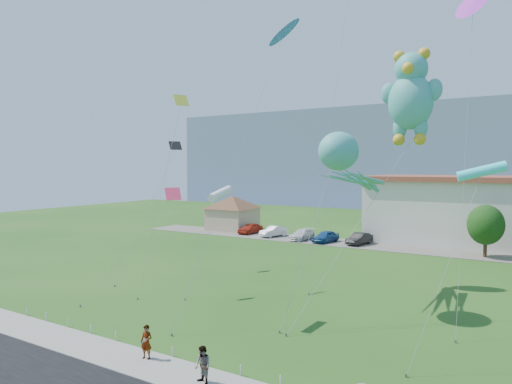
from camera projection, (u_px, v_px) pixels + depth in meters
ground at (205, 351)px, 22.95m from camera, size 160.00×160.00×0.00m
sidewalk at (168, 371)px, 20.59m from camera, size 80.00×2.50×0.10m
parking_strip at (390, 247)px, 52.87m from camera, size 70.00×6.00×0.06m
hill_ridge at (473, 156)px, 124.86m from camera, size 160.00×50.00×25.00m
pavilion at (233, 210)px, 67.66m from camera, size 9.20×9.20×5.00m
rope_fence at (188, 356)px, 21.82m from camera, size 26.05×0.05×0.50m
tree_near at (486, 225)px, 46.67m from camera, size 3.60×3.60×5.47m
pedestrian_left at (146, 342)px, 21.82m from camera, size 0.66×0.51×1.63m
pedestrian_right at (203, 365)px, 19.26m from camera, size 0.95×0.85×1.62m
parked_car_red at (250, 228)px, 63.59m from camera, size 2.16×4.39×1.44m
parked_car_silver at (273, 231)px, 60.85m from camera, size 2.63×4.42×1.38m
parked_car_white at (302, 234)px, 58.09m from camera, size 2.08×4.68×1.33m
parked_car_blue at (326, 237)px, 56.06m from camera, size 2.56×4.43×1.42m
parked_car_black at (359, 239)px, 54.51m from camera, size 2.28×4.39×1.38m
octopus_kite at (346, 164)px, 30.48m from camera, size 2.50×12.72×11.56m
teddy_bear_kite at (411, 95)px, 29.27m from camera, size 6.51×9.84×16.83m
small_kite_black at (169, 160)px, 41.24m from camera, size 1.41×8.73×11.72m
small_kite_cyan at (481, 173)px, 22.02m from camera, size 2.74×5.43×9.52m
small_kite_purple at (473, 10)px, 29.34m from camera, size 1.80×8.10×20.61m
small_kite_pink at (164, 204)px, 32.75m from camera, size 3.91×6.33×7.79m
small_kite_yellow at (176, 123)px, 35.09m from camera, size 1.29×5.73×14.94m
small_kite_white at (220, 195)px, 27.43m from camera, size 0.97×4.87×8.13m
small_kite_blue at (281, 39)px, 37.21m from camera, size 3.75×10.15×21.03m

